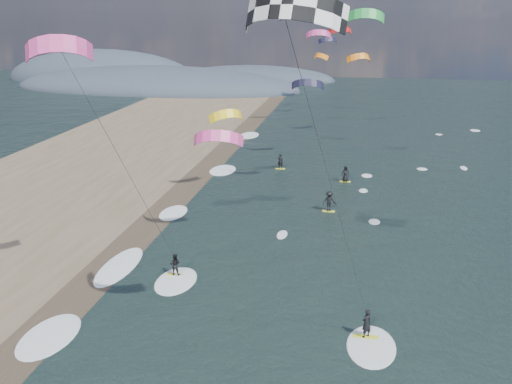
# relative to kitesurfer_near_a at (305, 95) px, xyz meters

# --- Properties ---
(wet_sand_strip) EXTENTS (3.00, 240.00, 0.00)m
(wet_sand_strip) POSITION_rel_kitesurfer_near_a_xyz_m (-14.47, 5.83, -13.77)
(wet_sand_strip) COLOR #382D23
(wet_sand_strip) RESTS_ON ground
(coastal_hills) EXTENTS (80.00, 41.00, 15.00)m
(coastal_hills) POSITION_rel_kitesurfer_near_a_xyz_m (-47.31, 103.69, -13.78)
(coastal_hills) COLOR #3D4756
(coastal_hills) RESTS_ON ground
(kitesurfer_near_a) EXTENTS (7.79, 8.72, 18.07)m
(kitesurfer_near_a) POSITION_rel_kitesurfer_near_a_xyz_m (0.00, 0.00, 0.00)
(kitesurfer_near_a) COLOR yellow
(kitesurfer_near_a) RESTS_ON ground
(kitesurfer_near_b) EXTENTS (6.90, 8.67, 16.27)m
(kitesurfer_near_b) POSITION_rel_kitesurfer_near_a_xyz_m (-11.68, 6.06, -3.46)
(kitesurfer_near_b) COLOR yellow
(kitesurfer_near_b) RESTS_ON ground
(far_kitesurfers) EXTENTS (8.37, 13.66, 1.86)m
(far_kitesurfers) POSITION_rel_kitesurfer_near_a_xyz_m (-0.90, 29.36, -12.88)
(far_kitesurfers) COLOR yellow
(far_kitesurfers) RESTS_ON ground
(bg_kite_field) EXTENTS (14.80, 72.83, 9.99)m
(bg_kite_field) POSITION_rel_kitesurfer_near_a_xyz_m (-4.01, 50.24, -1.99)
(bg_kite_field) COLOR yellow
(bg_kite_field) RESTS_ON ground
(shoreline_surf) EXTENTS (2.40, 79.40, 0.11)m
(shoreline_surf) POSITION_rel_kitesurfer_near_a_xyz_m (-13.27, 10.58, -13.78)
(shoreline_surf) COLOR white
(shoreline_surf) RESTS_ON ground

